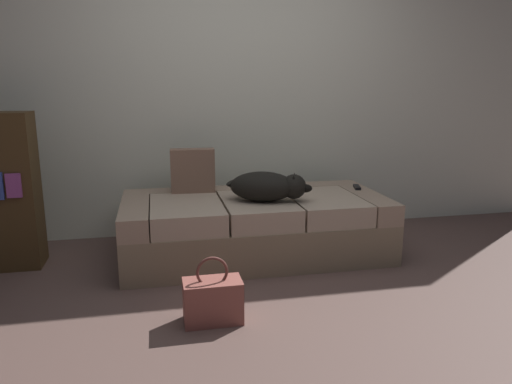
{
  "coord_description": "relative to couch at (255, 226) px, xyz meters",
  "views": [
    {
      "loc": [
        -0.72,
        -2.35,
        1.29
      ],
      "look_at": [
        0.0,
        1.04,
        0.5
      ],
      "focal_mm": 33.67,
      "sensor_mm": 36.0,
      "label": 1
    }
  ],
  "objects": [
    {
      "name": "back_wall",
      "position": [
        0.0,
        0.72,
        1.17
      ],
      "size": [
        6.4,
        0.1,
        2.8
      ],
      "primitive_type": "cube",
      "color": "silver",
      "rests_on": "ground"
    },
    {
      "name": "ground_plane",
      "position": [
        0.0,
        -1.09,
        -0.23
      ],
      "size": [
        10.0,
        10.0,
        0.0
      ],
      "primitive_type": "plane",
      "color": "brown"
    },
    {
      "name": "tv_remote",
      "position": [
        0.88,
        0.13,
        0.24
      ],
      "size": [
        0.08,
        0.16,
        0.02
      ],
      "primitive_type": "cube",
      "rotation": [
        0.0,
        0.0,
        -0.26
      ],
      "color": "black",
      "rests_on": "couch"
    },
    {
      "name": "throw_pillow",
      "position": [
        -0.44,
        0.28,
        0.4
      ],
      "size": [
        0.35,
        0.14,
        0.34
      ],
      "primitive_type": "cube",
      "rotation": [
        0.0,
        0.0,
        -0.05
      ],
      "color": "#82614D",
      "rests_on": "couch"
    },
    {
      "name": "handbag",
      "position": [
        -0.44,
        -1.0,
        -0.1
      ],
      "size": [
        0.32,
        0.18,
        0.38
      ],
      "color": "#924F45",
      "rests_on": "ground"
    },
    {
      "name": "couch",
      "position": [
        0.0,
        0.0,
        0.0
      ],
      "size": [
        1.96,
        0.95,
        0.45
      ],
      "color": "#87755B",
      "rests_on": "ground"
    },
    {
      "name": "dog_dark",
      "position": [
        0.07,
        -0.15,
        0.34
      ],
      "size": [
        0.62,
        0.41,
        0.22
      ],
      "color": "black",
      "rests_on": "couch"
    }
  ]
}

